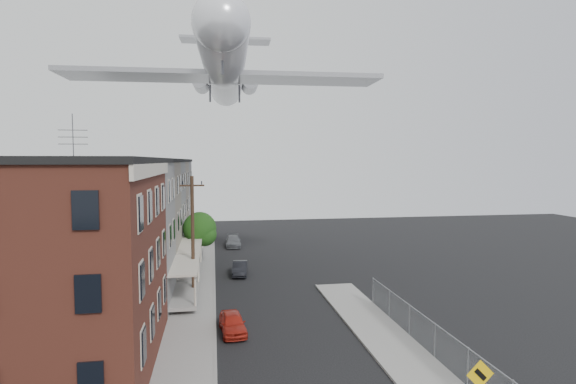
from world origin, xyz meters
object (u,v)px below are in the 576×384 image
object	(u,v)px
street_tree	(201,230)
car_mid	(240,268)
airplane	(224,69)
car_far	(233,241)
car_near	(233,323)
utility_pole	(193,234)
warning_sign	(480,384)

from	to	relation	value
street_tree	car_mid	distance (m)	6.19
street_tree	airplane	distance (m)	15.27
car_far	car_near	bearing A→B (deg)	-91.45
utility_pole	airplane	bearing A→B (deg)	66.80
warning_sign	car_mid	bearing A→B (deg)	106.68
street_tree	airplane	size ratio (longest dim) A/B	0.18
car_far	airplane	xyz separation A→B (m)	(-1.18, -12.93, 17.44)
car_near	car_far	size ratio (longest dim) A/B	0.82
car_near	car_mid	size ratio (longest dim) A/B	0.97
utility_pole	street_tree	world-z (taller)	utility_pole
utility_pole	airplane	size ratio (longest dim) A/B	0.31
warning_sign	car_mid	xyz separation A→B (m)	(-7.40, 24.70, -1.29)
street_tree	car_mid	world-z (taller)	street_tree
street_tree	car_far	distance (m)	10.17
car_near	car_mid	xyz separation A→B (m)	(1.23, 13.39, 0.00)
street_tree	airplane	bearing A→B (deg)	-58.88
utility_pole	car_near	world-z (taller)	utility_pole
airplane	warning_sign	bearing A→B (deg)	-71.17
utility_pole	car_mid	xyz separation A→B (m)	(3.80, 5.67, -4.08)
car_near	car_mid	bearing A→B (deg)	79.83
warning_sign	street_tree	bearing A→B (deg)	110.58
warning_sign	street_tree	distance (m)	30.96
warning_sign	utility_pole	xyz separation A→B (m)	(-11.20, 19.03, 2.79)
car_near	car_far	world-z (taller)	car_far
utility_pole	car_far	xyz separation A→B (m)	(3.80, 19.05, -4.06)
car_near	car_mid	world-z (taller)	same
warning_sign	utility_pole	bearing A→B (deg)	120.48
utility_pole	car_far	distance (m)	19.84
street_tree	car_mid	xyz separation A→B (m)	(3.47, -4.25, -2.85)
utility_pole	car_near	bearing A→B (deg)	-71.56
warning_sign	car_near	world-z (taller)	warning_sign
airplane	street_tree	bearing A→B (deg)	121.12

